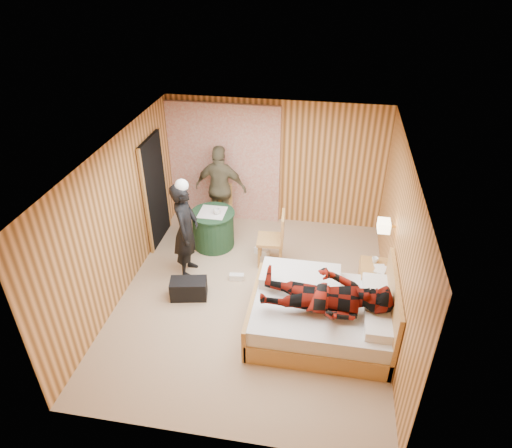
% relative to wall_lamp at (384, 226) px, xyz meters
% --- Properties ---
extents(floor, '(4.20, 5.00, 0.01)m').
position_rel_wall_lamp_xyz_m(floor, '(-1.92, -0.45, -1.30)').
color(floor, tan).
rests_on(floor, ground).
extents(ceiling, '(4.20, 5.00, 0.01)m').
position_rel_wall_lamp_xyz_m(ceiling, '(-1.92, -0.45, 1.20)').
color(ceiling, white).
rests_on(ceiling, wall_back).
extents(wall_back, '(4.20, 0.02, 2.50)m').
position_rel_wall_lamp_xyz_m(wall_back, '(-1.92, 2.05, -0.05)').
color(wall_back, '#E8A059').
rests_on(wall_back, floor).
extents(wall_left, '(0.02, 5.00, 2.50)m').
position_rel_wall_lamp_xyz_m(wall_left, '(-4.02, -0.45, -0.05)').
color(wall_left, '#E8A059').
rests_on(wall_left, floor).
extents(wall_right, '(0.02, 5.00, 2.50)m').
position_rel_wall_lamp_xyz_m(wall_right, '(0.18, -0.45, -0.05)').
color(wall_right, '#E8A059').
rests_on(wall_right, floor).
extents(curtain, '(2.20, 0.08, 2.40)m').
position_rel_wall_lamp_xyz_m(curtain, '(-2.92, 1.98, -0.10)').
color(curtain, beige).
rests_on(curtain, floor).
extents(doorway, '(0.06, 0.90, 2.05)m').
position_rel_wall_lamp_xyz_m(doorway, '(-3.98, 0.95, -0.28)').
color(doorway, black).
rests_on(doorway, floor).
extents(wall_lamp, '(0.26, 0.24, 0.16)m').
position_rel_wall_lamp_xyz_m(wall_lamp, '(0.00, 0.00, 0.00)').
color(wall_lamp, gold).
rests_on(wall_lamp, wall_right).
extents(bed, '(2.00, 1.57, 1.08)m').
position_rel_wall_lamp_xyz_m(bed, '(-0.80, -0.99, -0.99)').
color(bed, tan).
rests_on(bed, floor).
extents(nightstand, '(0.45, 0.61, 0.59)m').
position_rel_wall_lamp_xyz_m(nightstand, '(-0.04, -0.11, -0.99)').
color(nightstand, tan).
rests_on(nightstand, floor).
extents(round_table, '(0.82, 0.82, 0.72)m').
position_rel_wall_lamp_xyz_m(round_table, '(-2.91, 0.90, -0.94)').
color(round_table, '#204626').
rests_on(round_table, floor).
extents(chair_far, '(0.45, 0.45, 0.93)m').
position_rel_wall_lamp_xyz_m(chair_far, '(-2.91, 1.55, -0.76)').
color(chair_far, tan).
rests_on(chair_far, floor).
extents(chair_near, '(0.49, 0.49, 1.01)m').
position_rel_wall_lamp_xyz_m(chair_near, '(-1.69, 0.54, -0.71)').
color(chair_near, tan).
rests_on(chair_near, floor).
extents(duffel_bag, '(0.63, 0.42, 0.33)m').
position_rel_wall_lamp_xyz_m(duffel_bag, '(-2.94, -0.61, -1.14)').
color(duffel_bag, black).
rests_on(duffel_bag, floor).
extents(sneaker_left, '(0.25, 0.13, 0.11)m').
position_rel_wall_lamp_xyz_m(sneaker_left, '(-2.27, -0.05, -1.25)').
color(sneaker_left, white).
rests_on(sneaker_left, floor).
extents(sneaker_right, '(0.30, 0.22, 0.12)m').
position_rel_wall_lamp_xyz_m(sneaker_right, '(-1.97, 0.75, -1.24)').
color(sneaker_right, white).
rests_on(sneaker_right, floor).
extents(woman_standing, '(0.45, 0.65, 1.71)m').
position_rel_wall_lamp_xyz_m(woman_standing, '(-3.13, 0.03, -0.44)').
color(woman_standing, black).
rests_on(woman_standing, floor).
extents(man_at_table, '(1.03, 0.47, 1.72)m').
position_rel_wall_lamp_xyz_m(man_at_table, '(-2.91, 1.58, -0.44)').
color(man_at_table, brown).
rests_on(man_at_table, floor).
extents(man_on_bed, '(0.86, 0.67, 1.77)m').
position_rel_wall_lamp_xyz_m(man_on_bed, '(-0.77, -1.22, -0.33)').
color(man_on_bed, maroon).
rests_on(man_on_bed, bed).
extents(book_lower, '(0.21, 0.25, 0.02)m').
position_rel_wall_lamp_xyz_m(book_lower, '(-0.04, -0.16, -0.70)').
color(book_lower, white).
rests_on(book_lower, nightstand).
extents(book_upper, '(0.23, 0.27, 0.02)m').
position_rel_wall_lamp_xyz_m(book_upper, '(-0.04, -0.16, -0.68)').
color(book_upper, white).
rests_on(book_upper, nightstand).
extents(cup_nightstand, '(0.12, 0.12, 0.09)m').
position_rel_wall_lamp_xyz_m(cup_nightstand, '(-0.04, 0.02, -0.66)').
color(cup_nightstand, white).
rests_on(cup_nightstand, nightstand).
extents(cup_table, '(0.16, 0.16, 0.10)m').
position_rel_wall_lamp_xyz_m(cup_table, '(-2.81, 0.85, -0.53)').
color(cup_table, white).
rests_on(cup_table, round_table).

